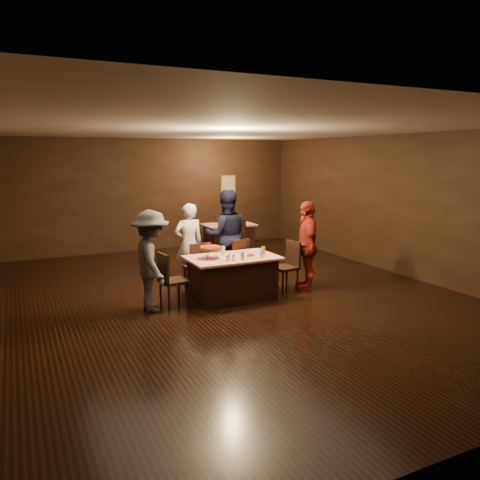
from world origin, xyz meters
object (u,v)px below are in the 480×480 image
at_px(chair_far_left, 197,266).
at_px(plate_empty, 256,252).
at_px(glass_amber, 263,250).
at_px(glass_back, 223,250).
at_px(chair_end_right, 285,266).
at_px(chair_far_right, 235,262).
at_px(pizza_stand, 210,248).
at_px(chair_back_near, 240,239).
at_px(diner_white_jacket, 189,244).
at_px(diner_grey_knit, 151,261).
at_px(back_table, 229,238).
at_px(diner_red_shirt, 307,245).
at_px(chair_end_left, 174,280).
at_px(glass_front_right, 261,253).
at_px(main_table, 232,278).
at_px(chair_back_far, 220,232).
at_px(glass_front_left, 242,256).

xyz_separation_m(chair_far_left, plate_empty, (0.95, -0.60, 0.30)).
distance_m(glass_amber, glass_back, 0.74).
bearing_deg(chair_end_right, chair_far_right, -142.12).
bearing_deg(glass_back, chair_far_left, 127.87).
bearing_deg(chair_far_right, pizza_stand, 27.34).
bearing_deg(chair_back_near, chair_end_right, -91.84).
distance_m(pizza_stand, glass_amber, 1.01).
bearing_deg(diner_white_jacket, glass_back, 107.10).
bearing_deg(diner_grey_knit, glass_amber, -89.24).
distance_m(back_table, diner_red_shirt, 3.78).
height_order(chair_back_near, glass_amber, chair_back_near).
xyz_separation_m(chair_end_left, plate_empty, (1.65, 0.15, 0.30)).
relative_size(plate_empty, glass_front_right, 1.79).
height_order(main_table, chair_far_right, chair_far_right).
distance_m(chair_back_far, diner_grey_knit, 5.30).
relative_size(glass_front_left, glass_front_right, 1.00).
relative_size(chair_end_right, diner_red_shirt, 0.56).
xyz_separation_m(diner_red_shirt, glass_front_left, (-1.50, -0.25, -0.01)).
bearing_deg(chair_back_far, glass_amber, 78.52).
bearing_deg(chair_far_right, diner_grey_knit, 7.90).
xyz_separation_m(glass_front_right, glass_back, (-0.50, 0.55, 0.00)).
height_order(chair_far_left, diner_red_shirt, diner_red_shirt).
xyz_separation_m(diner_grey_knit, glass_front_right, (1.92, -0.25, 0.00)).
bearing_deg(chair_far_right, chair_back_near, -132.19).
bearing_deg(chair_far_right, chair_far_left, -13.84).
height_order(plate_empty, glass_amber, glass_amber).
height_order(main_table, chair_back_far, chair_back_far).
xyz_separation_m(diner_white_jacket, glass_amber, (0.95, -1.37, 0.03)).
distance_m(diner_red_shirt, plate_empty, 1.02).
bearing_deg(chair_far_left, diner_red_shirt, 155.58).
bearing_deg(glass_front_right, glass_front_left, -172.87).
height_order(chair_back_far, glass_back, chair_back_far).
bearing_deg(chair_back_near, diner_white_jacket, -131.54).
bearing_deg(glass_front_left, back_table, 68.65).
relative_size(chair_far_left, chair_end_left, 1.00).
bearing_deg(diner_grey_knit, plate_empty, -83.61).
height_order(diner_grey_knit, glass_front_right, diner_grey_knit).
bearing_deg(glass_front_left, main_table, 99.46).
relative_size(diner_grey_knit, pizza_stand, 4.42).
bearing_deg(back_table, chair_back_far, 90.00).
bearing_deg(chair_end_left, chair_back_near, -49.19).
distance_m(chair_back_near, diner_grey_knit, 4.31).
bearing_deg(pizza_stand, chair_end_right, -1.91).
height_order(chair_far_right, chair_end_left, same).
relative_size(main_table, back_table, 1.23).
xyz_separation_m(back_table, glass_front_left, (-1.56, -4.00, 0.46)).
distance_m(chair_back_far, diner_white_jacket, 3.58).
relative_size(chair_far_right, plate_empty, 3.80).
relative_size(diner_white_jacket, glass_front_right, 11.58).
relative_size(diner_white_jacket, diner_red_shirt, 0.95).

